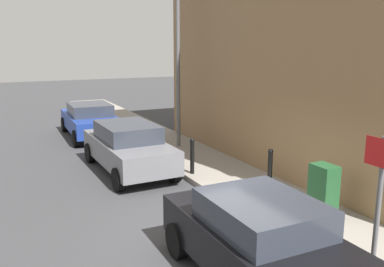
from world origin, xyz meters
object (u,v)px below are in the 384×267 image
Objects in this scene: car_black at (260,241)px; bollard_near_cabinet at (270,167)px; utility_cabinet at (323,193)px; car_grey at (128,147)px; lamppost at (178,58)px; street_sign at (380,188)px; bollard_far_kerb at (192,155)px; car_blue at (90,119)px.

car_black reaches higher than bollard_near_cabinet.
bollard_near_cabinet is (0.10, 1.98, 0.02)m from utility_cabinet.
car_grey is at bearing 115.28° from utility_cabinet.
lamppost reaches higher than car_black.
lamppost is (2.50, 8.53, 2.54)m from car_black.
car_grey is (0.03, 6.79, 0.01)m from car_black.
street_sign is 0.40× the size of lamppost.
street_sign is at bearing -95.78° from lamppost.
car_grey reaches higher than bollard_near_cabinet.
car_grey is at bearing 134.16° from bollard_far_kerb.
car_grey is 5.36m from car_blue.
bollard_near_cabinet is (2.59, -8.80, -0.03)m from car_blue.
car_blue is at bearing 96.35° from street_sign.
street_sign reaches higher than utility_cabinet.
car_grey is 4.04× the size of bollard_far_kerb.
utility_cabinet is 2.61m from street_sign.
street_sign reaches higher than bollard_far_kerb.
street_sign is at bearing -117.62° from car_black.
car_blue is at bearing 123.48° from lamppost.
bollard_near_cabinet is 0.18× the size of lamppost.
utility_cabinet is at bearing -61.92° from car_black.
car_black is 2.93m from utility_cabinet.
lamppost is at bearing 72.06° from bollard_far_kerb.
bollard_near_cabinet is at bearing -161.95° from car_blue.
car_grey is at bearing 127.71° from bollard_near_cabinet.
street_sign is (-1.05, -2.18, 0.98)m from utility_cabinet.
utility_cabinet reaches higher than bollard_near_cabinet.
bollard_near_cabinet is (2.66, -3.45, -0.07)m from car_grey.
car_grey reaches higher than bollard_far_kerb.
car_grey is 4.36m from bollard_near_cabinet.
car_blue is at bearing 103.01° from utility_cabinet.
utility_cabinet is 1.99m from bollard_near_cabinet.
car_blue reaches higher than bollard_far_kerb.
car_grey is 7.81m from street_sign.
car_blue is 9.18m from bollard_near_cabinet.
car_black is 3.41× the size of utility_cabinet.
utility_cabinet is at bearing -73.94° from bollard_far_kerb.
utility_cabinet is (2.60, 1.35, -0.08)m from car_black.
utility_cabinet is at bearing -165.35° from car_blue.
car_grey reaches higher than car_black.
bollard_far_kerb is 4.26m from lamppost.
car_black is 3.77× the size of bollard_near_cabinet.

